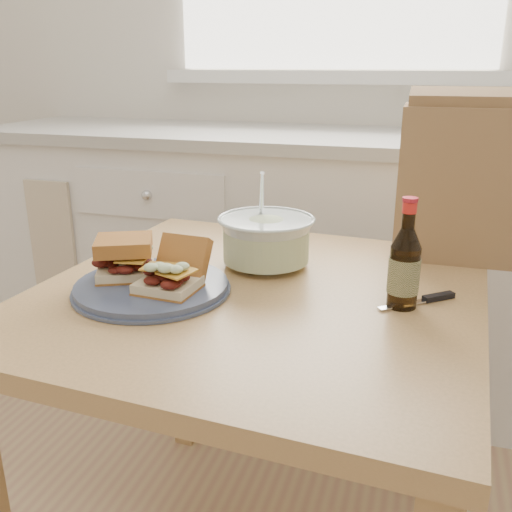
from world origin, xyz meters
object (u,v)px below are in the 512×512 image
(coleslaw_bowl, at_px, (266,242))
(paper_bag, at_px, (458,183))
(beer_bottle, at_px, (404,267))
(dining_table, at_px, (257,338))
(plate, at_px, (152,287))

(coleslaw_bowl, distance_m, paper_bag, 0.47)
(beer_bottle, bearing_deg, dining_table, -156.19)
(plate, relative_size, paper_bag, 0.88)
(plate, height_order, coleslaw_bowl, coleslaw_bowl)
(plate, xyz_separation_m, coleslaw_bowl, (0.18, 0.22, 0.05))
(coleslaw_bowl, bearing_deg, beer_bottle, -24.95)
(plate, bearing_deg, coleslaw_bowl, 51.12)
(coleslaw_bowl, xyz_separation_m, paper_bag, (0.40, 0.21, 0.12))
(dining_table, bearing_deg, paper_bag, 46.87)
(plate, relative_size, beer_bottle, 1.45)
(plate, distance_m, beer_bottle, 0.50)
(coleslaw_bowl, bearing_deg, dining_table, -80.82)
(dining_table, distance_m, paper_bag, 0.59)
(beer_bottle, bearing_deg, coleslaw_bowl, 178.02)
(beer_bottle, distance_m, paper_bag, 0.38)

